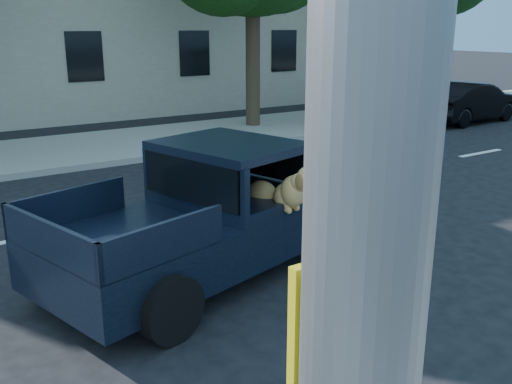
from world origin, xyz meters
TOP-DOWN VIEW (x-y plane):
  - ground at (0.00, 0.00)m, footprint 120.00×120.00m
  - far_sidewalk at (0.00, 9.20)m, footprint 60.00×4.00m
  - lane_stripes at (2.00, 3.40)m, footprint 21.60×0.14m
  - pickup_truck at (-1.35, 0.74)m, footprint 5.12×3.09m
  - mail_truck at (8.94, 7.97)m, footprint 4.19×2.42m
  - parked_sedan at (11.94, 6.75)m, footprint 1.65×4.19m

SIDE VIEW (x-z plane):
  - ground at x=0.00m, z-range 0.00..0.00m
  - lane_stripes at x=2.00m, z-range 0.00..0.01m
  - far_sidewalk at x=0.00m, z-range 0.00..0.15m
  - pickup_truck at x=-1.35m, z-range -0.28..1.44m
  - parked_sedan at x=11.94m, z-range 0.00..1.36m
  - mail_truck at x=8.94m, z-range -0.14..2.06m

